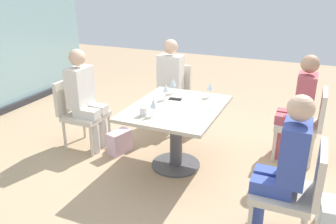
# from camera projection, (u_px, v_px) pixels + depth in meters

# --- Properties ---
(ground_plane) EXTENTS (12.00, 12.00, 0.00)m
(ground_plane) POSITION_uv_depth(u_px,v_px,m) (176.00, 165.00, 4.02)
(ground_plane) COLOR tan
(dining_table_main) EXTENTS (1.20, 0.95, 0.73)m
(dining_table_main) POSITION_uv_depth(u_px,v_px,m) (176.00, 122.00, 3.82)
(dining_table_main) COLOR #BCB29E
(dining_table_main) RESTS_ON ground_plane
(chair_front_left) EXTENTS (0.46, 0.50, 0.87)m
(chair_front_left) POSITION_uv_depth(u_px,v_px,m) (296.00, 188.00, 2.72)
(chair_front_left) COLOR beige
(chair_front_left) RESTS_ON ground_plane
(chair_far_right) EXTENTS (0.50, 0.46, 0.87)m
(chair_far_right) POSITION_uv_depth(u_px,v_px,m) (172.00, 92.00, 4.98)
(chair_far_right) COLOR beige
(chair_far_right) RESTS_ON ground_plane
(chair_near_window) EXTENTS (0.46, 0.51, 0.87)m
(chair_near_window) POSITION_uv_depth(u_px,v_px,m) (79.00, 109.00, 4.33)
(chair_near_window) COLOR beige
(chair_near_window) RESTS_ON ground_plane
(chair_front_right) EXTENTS (0.46, 0.50, 0.87)m
(chair_front_right) POSITION_uv_depth(u_px,v_px,m) (306.00, 121.00, 3.99)
(chair_front_right) COLOR beige
(chair_front_right) RESTS_ON ground_plane
(person_front_left) EXTENTS (0.34, 0.39, 1.26)m
(person_front_left) POSITION_uv_depth(u_px,v_px,m) (284.00, 162.00, 2.68)
(person_front_left) COLOR #384C9E
(person_front_left) RESTS_ON ground_plane
(person_far_right) EXTENTS (0.39, 0.34, 1.26)m
(person_far_right) POSITION_uv_depth(u_px,v_px,m) (169.00, 80.00, 4.82)
(person_far_right) COLOR silver
(person_far_right) RESTS_ON ground_plane
(person_near_window) EXTENTS (0.34, 0.39, 1.26)m
(person_near_window) POSITION_uv_depth(u_px,v_px,m) (85.00, 95.00, 4.21)
(person_near_window) COLOR silver
(person_near_window) RESTS_ON ground_plane
(person_front_right) EXTENTS (0.34, 0.39, 1.26)m
(person_front_right) POSITION_uv_depth(u_px,v_px,m) (299.00, 103.00, 3.95)
(person_front_right) COLOR #B24C56
(person_front_right) RESTS_ON ground_plane
(wine_glass_0) EXTENTS (0.07, 0.07, 0.18)m
(wine_glass_0) POSITION_uv_depth(u_px,v_px,m) (153.00, 104.00, 3.46)
(wine_glass_0) COLOR silver
(wine_glass_0) RESTS_ON dining_table_main
(wine_glass_1) EXTENTS (0.07, 0.07, 0.18)m
(wine_glass_1) POSITION_uv_depth(u_px,v_px,m) (173.00, 83.00, 4.14)
(wine_glass_1) COLOR silver
(wine_glass_1) RESTS_ON dining_table_main
(wine_glass_2) EXTENTS (0.07, 0.07, 0.18)m
(wine_glass_2) POSITION_uv_depth(u_px,v_px,m) (210.00, 86.00, 4.01)
(wine_glass_2) COLOR silver
(wine_glass_2) RESTS_ON dining_table_main
(wine_glass_3) EXTENTS (0.07, 0.07, 0.18)m
(wine_glass_3) POSITION_uv_depth(u_px,v_px,m) (166.00, 88.00, 3.93)
(wine_glass_3) COLOR silver
(wine_glass_3) RESTS_ON dining_table_main
(coffee_cup) EXTENTS (0.08, 0.08, 0.09)m
(coffee_cup) POSITION_uv_depth(u_px,v_px,m) (143.00, 111.00, 3.49)
(coffee_cup) COLOR white
(coffee_cup) RESTS_ON dining_table_main
(cell_phone_on_table) EXTENTS (0.08, 0.15, 0.01)m
(cell_phone_on_table) POSITION_uv_depth(u_px,v_px,m) (175.00, 99.00, 3.97)
(cell_phone_on_table) COLOR black
(cell_phone_on_table) RESTS_ON dining_table_main
(handbag_0) EXTENTS (0.31, 0.19, 0.28)m
(handbag_0) POSITION_uv_depth(u_px,v_px,m) (328.00, 217.00, 2.94)
(handbag_0) COLOR silver
(handbag_0) RESTS_ON ground_plane
(handbag_1) EXTENTS (0.30, 0.17, 0.28)m
(handbag_1) POSITION_uv_depth(u_px,v_px,m) (194.00, 123.00, 4.84)
(handbag_1) COLOR beige
(handbag_1) RESTS_ON ground_plane
(handbag_2) EXTENTS (0.33, 0.23, 0.28)m
(handbag_2) POSITION_uv_depth(u_px,v_px,m) (120.00, 142.00, 4.27)
(handbag_2) COLOR beige
(handbag_2) RESTS_ON ground_plane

